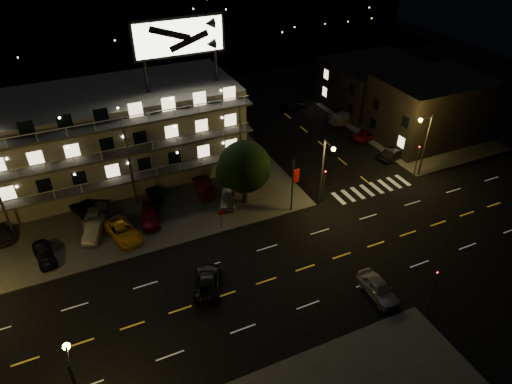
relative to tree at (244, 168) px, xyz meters
name	(u,v)px	position (x,y,z in m)	size (l,w,h in m)	color
ground	(286,274)	(-0.97, -11.84, -4.52)	(140.00, 140.00, 0.00)	black
curb_nw	(95,196)	(-14.97, 8.16, -4.44)	(44.00, 24.00, 0.15)	#393937
curb_ne	(404,125)	(29.03, 8.16, -4.44)	(16.00, 24.00, 0.15)	#393937
motel	(117,134)	(-10.92, 12.04, 0.83)	(28.00, 13.80, 18.10)	gray
side_bldg_front	(429,109)	(29.01, 4.16, -0.27)	(14.06, 10.00, 8.50)	black
side_bldg_back	(374,84)	(29.01, 16.16, -1.02)	(14.06, 12.00, 7.00)	black
streetlight_nc	(325,167)	(7.53, -3.91, 0.44)	(0.44, 1.92, 8.00)	#2D2D30
streetlight_ne	(424,140)	(21.16, -3.54, 0.44)	(1.92, 0.44, 8.00)	#2D2D30
signal_nw	(324,182)	(8.03, -3.34, -1.95)	(0.20, 0.27, 4.60)	#2D2D30
signal_sw	(435,287)	(8.03, -20.34, -1.95)	(0.20, 0.27, 4.60)	#2D2D30
signal_ne	(418,157)	(21.02, -3.34, -1.95)	(0.27, 0.20, 4.60)	#2D2D30
banner_north	(293,184)	(4.11, -3.44, -1.09)	(0.83, 0.16, 6.40)	#2D2D30
stop_sign	(221,216)	(-3.97, -3.27, -2.81)	(0.91, 0.11, 2.61)	#2D2D30
tree	(244,168)	(0.00, 0.00, 0.00)	(5.84, 5.62, 7.35)	black
lot_car_0	(44,254)	(-20.76, -0.80, -3.68)	(1.63, 4.04, 1.38)	black
lot_car_1	(94,229)	(-15.99, 1.04, -3.68)	(1.47, 4.20, 1.39)	#95969B
lot_car_2	(123,231)	(-13.41, -0.54, -3.66)	(2.36, 5.12, 1.42)	gold
lot_car_3	(150,216)	(-10.32, 0.88, -3.71)	(1.83, 4.51, 1.31)	#5E0D10
lot_car_4	(227,197)	(-1.77, 0.67, -3.63)	(1.74, 4.32, 1.47)	#95969B
lot_car_5	(2,233)	(-24.41, 4.23, -3.73)	(1.34, 3.84, 1.27)	black
lot_car_6	(84,207)	(-16.42, 5.55, -3.73)	(2.13, 4.62, 1.28)	black
lot_car_7	(95,213)	(-15.44, 3.75, -3.68)	(1.93, 4.74, 1.38)	#95969B
lot_car_8	(154,193)	(-8.93, 4.90, -3.74)	(1.48, 3.68, 1.26)	black
lot_car_9	(203,186)	(-3.51, 3.70, -3.60)	(1.63, 4.68, 1.54)	#5E0D10
side_car_0	(394,153)	(21.46, 1.06, -3.78)	(1.57, 4.50, 1.48)	black
side_car_1	(367,135)	(21.43, 6.97, -3.90)	(2.05, 4.44, 1.23)	#5E0D10
side_car_2	(344,117)	(21.64, 12.96, -3.76)	(2.13, 5.24, 1.52)	#95969B
side_car_3	(293,105)	(16.87, 19.88, -3.76)	(1.78, 4.43, 1.51)	black
road_car_east	(378,288)	(5.08, -17.30, -3.75)	(1.82, 4.53, 1.54)	#95969B
road_car_west	(207,281)	(-8.00, -10.30, -3.85)	(2.21, 4.79, 1.33)	black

